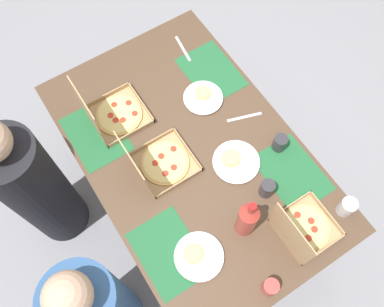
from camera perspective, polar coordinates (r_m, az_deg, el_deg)
The scene contains 20 objects.
ground_plane at distance 2.82m, azimuth -0.00°, elevation -6.44°, with size 6.00×6.00×0.00m, color gray.
dining_table at distance 2.20m, azimuth -0.00°, elevation -1.10°, with size 1.60×1.02×0.77m.
placemat_near_left at distance 2.12m, azimuth 13.52°, elevation -2.65°, with size 0.36×0.26×0.00m, color #236638.
placemat_near_right at distance 2.36m, azimuth 2.63°, elevation 11.06°, with size 0.36×0.26×0.00m, color #236638.
placemat_far_left at distance 1.96m, azimuth -3.19°, elevation -13.34°, with size 0.36×0.26×0.00m, color #236638.
placemat_far_right at distance 2.21m, azimuth -12.98°, elevation 2.57°, with size 0.36×0.26×0.00m, color #236638.
pizza_box_edge_far at distance 2.04m, azimuth -4.55°, elevation -1.37°, with size 0.27×0.30×0.31m.
pizza_box_corner_right at distance 1.99m, azimuth 14.90°, elevation -9.95°, with size 0.25×0.26×0.29m.
pizza_box_corner_left at distance 2.19m, azimuth -10.80°, elevation 5.25°, with size 0.28×0.29×0.31m.
plate_far_left at distance 1.94m, azimuth 0.88°, elevation -13.84°, with size 0.23×0.23×0.03m.
plate_middle at distance 2.09m, azimuth 5.97°, elevation -1.12°, with size 0.24×0.24×0.03m.
plate_near_right at distance 2.25m, azimuth 1.53°, elevation 7.64°, with size 0.21×0.21×0.03m.
soda_bottle at distance 1.87m, azimuth 7.66°, elevation -8.77°, with size 0.09×0.09×0.32m.
cup_red at distance 2.08m, azimuth 20.39°, elevation -6.85°, with size 0.08×0.08×0.10m, color silver.
cup_spare at distance 2.01m, azimuth 10.19°, elevation -4.73°, with size 0.07×0.07×0.10m, color #333338.
cup_clear_left at distance 2.12m, azimuth 11.89°, elevation 1.43°, with size 0.07×0.07×0.09m, color #333338.
cup_clear_right at distance 1.91m, azimuth 10.61°, elevation -17.49°, with size 0.07×0.07×0.09m, color #BF4742.
fork_by_far_right at distance 2.45m, azimuth -1.24°, elevation 14.11°, with size 0.19×0.02×0.01m, color #B7B7BC.
fork_by_near_right at distance 2.21m, azimuth 7.17°, elevation 4.94°, with size 0.19×0.02×0.01m, color #B7B7BC.
diner_right_seat at distance 2.41m, azimuth -20.48°, elevation -4.54°, with size 0.32×0.32×1.23m.
Camera 1 is at (-0.73, 0.47, 2.68)m, focal length 39.06 mm.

